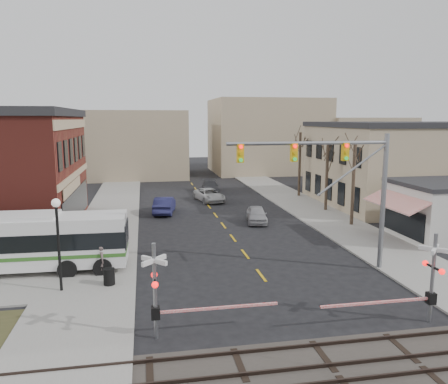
# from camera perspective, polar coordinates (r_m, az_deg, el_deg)

# --- Properties ---
(ground) EXTENTS (160.00, 160.00, 0.00)m
(ground) POSITION_cam_1_polar(r_m,az_deg,el_deg) (23.59, 6.18, -12.45)
(ground) COLOR black
(ground) RESTS_ON ground
(sidewalk_west) EXTENTS (5.00, 60.00, 0.12)m
(sidewalk_west) POSITION_cam_1_polar(r_m,az_deg,el_deg) (41.98, -14.48, -2.80)
(sidewalk_west) COLOR gray
(sidewalk_west) RESTS_ON ground
(sidewalk_east) EXTENTS (5.00, 60.00, 0.12)m
(sidewalk_east) POSITION_cam_1_polar(r_m,az_deg,el_deg) (44.77, 10.56, -1.90)
(sidewalk_east) COLOR gray
(sidewalk_east) RESTS_ON ground
(ballast_strip) EXTENTS (160.00, 5.00, 0.06)m
(ballast_strip) POSITION_cam_1_polar(r_m,az_deg,el_deg) (16.89, 14.56, -22.12)
(ballast_strip) COLOR #332D28
(ballast_strip) RESTS_ON ground
(rail_tracks) EXTENTS (160.00, 3.91, 0.14)m
(rail_tracks) POSITION_cam_1_polar(r_m,az_deg,el_deg) (16.84, 14.57, -21.86)
(rail_tracks) COLOR #2D231E
(rail_tracks) RESTS_ON ground
(tan_building) EXTENTS (20.30, 15.30, 8.50)m
(tan_building) POSITION_cam_1_polar(r_m,az_deg,el_deg) (50.02, 24.23, 3.47)
(tan_building) COLOR tan
(tan_building) RESTS_ON ground
(tree_east_a) EXTENTS (0.28, 0.28, 6.75)m
(tree_east_a) POSITION_cam_1_polar(r_m,az_deg,el_deg) (37.39, 16.52, 0.97)
(tree_east_a) COLOR #382B21
(tree_east_a) RESTS_ON sidewalk_east
(tree_east_b) EXTENTS (0.28, 0.28, 6.30)m
(tree_east_b) POSITION_cam_1_polar(r_m,az_deg,el_deg) (42.92, 13.26, 1.86)
(tree_east_b) COLOR #382B21
(tree_east_b) RESTS_ON sidewalk_east
(tree_east_c) EXTENTS (0.28, 0.28, 7.20)m
(tree_east_c) POSITION_cam_1_polar(r_m,az_deg,el_deg) (50.31, 9.85, 3.59)
(tree_east_c) COLOR #382B21
(tree_east_c) RESTS_ON sidewalk_east
(transit_bus) EXTENTS (12.83, 3.14, 3.29)m
(transit_bus) POSITION_cam_1_polar(r_m,az_deg,el_deg) (27.84, -25.88, -5.91)
(transit_bus) COLOR silver
(transit_bus) RESTS_ON ground
(traffic_signal_mast) EXTENTS (9.40, 0.30, 8.00)m
(traffic_signal_mast) POSITION_cam_1_polar(r_m,az_deg,el_deg) (25.41, 15.17, 2.19)
(traffic_signal_mast) COLOR gray
(traffic_signal_mast) RESTS_ON ground
(rr_crossing_west) EXTENTS (5.60, 1.36, 4.00)m
(rr_crossing_west) POSITION_cam_1_polar(r_m,az_deg,el_deg) (18.09, -7.62, -12.77)
(rr_crossing_west) COLOR gray
(rr_crossing_west) RESTS_ON ground
(rr_crossing_east) EXTENTS (5.60, 1.36, 4.00)m
(rr_crossing_east) POSITION_cam_1_polar(r_m,az_deg,el_deg) (20.99, 24.61, -10.38)
(rr_crossing_east) COLOR gray
(rr_crossing_east) RESTS_ON ground
(street_lamp) EXTENTS (0.44, 0.44, 4.79)m
(street_lamp) POSITION_cam_1_polar(r_m,az_deg,el_deg) (23.44, -20.93, -4.19)
(street_lamp) COLOR black
(street_lamp) RESTS_ON sidewalk_west
(trash_bin) EXTENTS (0.60, 0.60, 0.89)m
(trash_bin) POSITION_cam_1_polar(r_m,az_deg,el_deg) (24.31, -14.78, -10.63)
(trash_bin) COLOR black
(trash_bin) RESTS_ON sidewalk_west
(car_a) EXTENTS (2.31, 4.29, 1.39)m
(car_a) POSITION_cam_1_polar(r_m,az_deg,el_deg) (37.64, 4.28, -2.94)
(car_a) COLOR #98979C
(car_a) RESTS_ON ground
(car_b) EXTENTS (2.43, 5.02, 1.59)m
(car_b) POSITION_cam_1_polar(r_m,az_deg,el_deg) (41.55, -7.78, -1.68)
(car_b) COLOR #1B1C45
(car_b) RESTS_ON ground
(car_c) EXTENTS (3.28, 5.30, 1.37)m
(car_c) POSITION_cam_1_polar(r_m,az_deg,el_deg) (47.15, -1.94, -0.40)
(car_c) COLOR #B6B6B6
(car_c) RESTS_ON ground
(car_d) EXTENTS (2.47, 5.07, 1.42)m
(car_d) POSITION_cam_1_polar(r_m,az_deg,el_deg) (52.81, -1.80, 0.71)
(car_d) COLOR #393A3E
(car_d) RESTS_ON ground
(pedestrian_near) EXTENTS (0.43, 0.62, 1.66)m
(pedestrian_near) POSITION_cam_1_polar(r_m,az_deg,el_deg) (25.80, -15.60, -8.56)
(pedestrian_near) COLOR #665451
(pedestrian_near) RESTS_ON sidewalk_west
(pedestrian_far) EXTENTS (0.96, 0.95, 1.56)m
(pedestrian_far) POSITION_cam_1_polar(r_m,az_deg,el_deg) (30.90, -18.62, -5.81)
(pedestrian_far) COLOR #373C60
(pedestrian_far) RESTS_ON sidewalk_west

